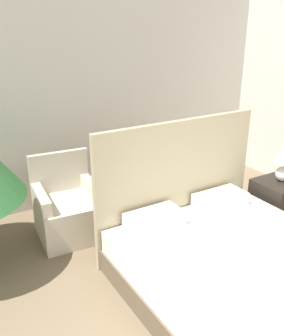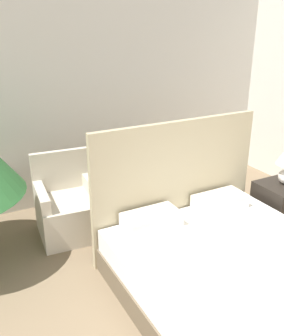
{
  "view_description": "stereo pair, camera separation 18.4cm",
  "coord_description": "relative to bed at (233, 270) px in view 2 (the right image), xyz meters",
  "views": [
    {
      "loc": [
        -1.87,
        -0.5,
        2.3
      ],
      "look_at": [
        0.05,
        2.72,
        0.8
      ],
      "focal_mm": 40.0,
      "sensor_mm": 36.0,
      "label": 1
    },
    {
      "loc": [
        -1.71,
        -0.59,
        2.3
      ],
      "look_at": [
        0.05,
        2.72,
        0.8
      ],
      "focal_mm": 40.0,
      "sensor_mm": 36.0,
      "label": 2
    }
  ],
  "objects": [
    {
      "name": "bed",
      "position": [
        0.0,
        0.0,
        0.0
      ],
      "size": [
        1.86,
        2.09,
        1.38
      ],
      "color": "brown",
      "rests_on": "ground_plane"
    },
    {
      "name": "armchair_near_window_right",
      "position": [
        0.14,
        1.68,
        0.01
      ],
      "size": [
        0.69,
        0.69,
        0.91
      ],
      "rotation": [
        0.0,
        0.0,
        -0.04
      ],
      "color": "beige",
      "rests_on": "ground_plane"
    },
    {
      "name": "nightstand",
      "position": [
        1.26,
        0.64,
        0.02
      ],
      "size": [
        0.54,
        0.48,
        0.57
      ],
      "color": "black",
      "rests_on": "ground_plane"
    },
    {
      "name": "side_table",
      "position": [
        -0.4,
        1.7,
        -0.04
      ],
      "size": [
        0.35,
        0.35,
        0.46
      ],
      "color": "brown",
      "rests_on": "ground_plane"
    },
    {
      "name": "armchair_near_window_left",
      "position": [
        -0.94,
        1.68,
        0.01
      ],
      "size": [
        0.72,
        0.71,
        0.91
      ],
      "rotation": [
        0.0,
        0.0,
        -0.08
      ],
      "color": "beige",
      "rests_on": "ground_plane"
    },
    {
      "name": "wall_back",
      "position": [
        -0.24,
        2.54,
        1.18
      ],
      "size": [
        10.0,
        0.06,
        2.9
      ],
      "color": "silver",
      "rests_on": "ground_plane"
    }
  ]
}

